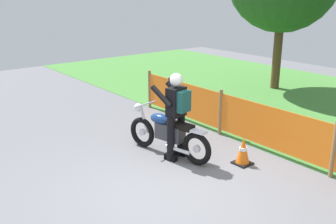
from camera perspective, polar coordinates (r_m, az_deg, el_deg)
The scene contains 5 objects.
ground at distance 6.47m, azimuth 0.25°, elevation -11.71°, with size 24.00×24.00×0.02m, color slate.
barrier_fence at distance 7.95m, azimuth 14.76°, elevation -2.23°, with size 8.22×0.08×1.05m.
motorcycle_lead at distance 7.62m, azimuth -0.09°, elevation -3.10°, with size 2.01×0.68×0.96m.
rider_lead at distance 7.33m, azimuth 1.25°, elevation 0.07°, with size 0.74×0.63×1.69m.
traffic_cone at distance 7.44m, azimuth 10.99°, elevation -5.67°, with size 0.32×0.32×0.53m.
Camera 1 is at (4.40, -3.54, 3.15)m, focal length 41.40 mm.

